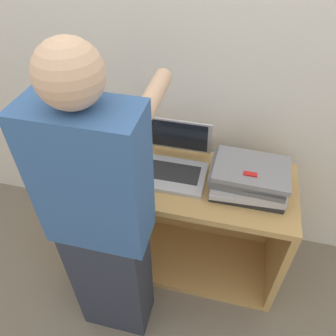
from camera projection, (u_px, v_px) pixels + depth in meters
ground_plane at (161, 288)px, 1.97m from camera, size 12.00×12.00×0.00m
wall_back at (188, 55)px, 1.59m from camera, size 8.00×0.05×2.40m
cart at (173, 212)px, 1.96m from camera, size 1.26×0.48×0.71m
laptop_open at (174, 162)px, 1.68m from camera, size 0.35×0.33×0.26m
laptop_stack_left at (102, 158)px, 1.72m from camera, size 0.36×0.26×0.08m
laptop_stack_right at (248, 178)px, 1.55m from camera, size 0.37×0.27×0.15m
person at (103, 226)px, 1.35m from camera, size 0.40×0.52×1.55m
inventory_tag at (250, 174)px, 1.46m from camera, size 0.06×0.02×0.01m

